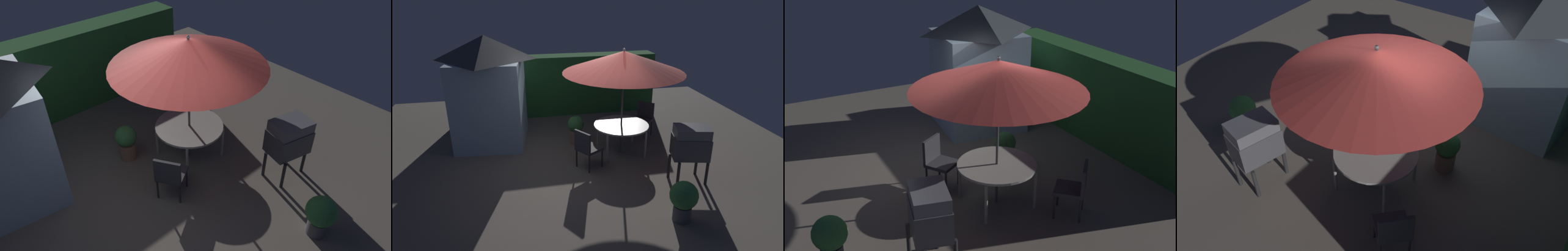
% 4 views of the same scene
% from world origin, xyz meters
% --- Properties ---
extents(ground_plane, '(11.00, 11.00, 0.00)m').
position_xyz_m(ground_plane, '(0.00, 0.00, 0.00)').
color(ground_plane, '#6B6056').
extents(hedge_backdrop, '(5.94, 0.68, 1.83)m').
position_xyz_m(hedge_backdrop, '(0.00, 3.50, 0.91)').
color(hedge_backdrop, '#28602D').
rests_on(hedge_backdrop, ground).
extents(patio_table, '(1.29, 1.29, 0.72)m').
position_xyz_m(patio_table, '(1.02, 0.33, 0.67)').
color(patio_table, '#B2ADA3').
rests_on(patio_table, ground).
extents(patio_umbrella, '(2.73, 2.73, 2.51)m').
position_xyz_m(patio_umbrella, '(1.02, 0.33, 2.21)').
color(patio_umbrella, '#4C4C51').
rests_on(patio_umbrella, ground).
extents(bbq_grill, '(0.80, 0.65, 1.20)m').
position_xyz_m(bbq_grill, '(1.96, -1.25, 0.85)').
color(bbq_grill, '#47474C').
rests_on(bbq_grill, ground).
extents(chair_near_shed, '(0.64, 0.64, 0.90)m').
position_xyz_m(chair_near_shed, '(0.05, -0.29, 0.52)').
color(chair_near_shed, '#38383D').
rests_on(chair_near_shed, ground).
extents(chair_far_side, '(0.65, 0.65, 0.90)m').
position_xyz_m(chair_far_side, '(1.93, 1.22, 0.52)').
color(chair_far_side, '#38383D').
rests_on(chair_far_side, ground).
extents(potted_plant_by_shed, '(0.48, 0.48, 0.74)m').
position_xyz_m(potted_plant_by_shed, '(1.27, -2.42, 0.43)').
color(potted_plant_by_shed, '#4C4C51').
rests_on(potted_plant_by_shed, ground).
extents(potted_plant_by_grill, '(0.41, 0.41, 0.73)m').
position_xyz_m(potted_plant_by_grill, '(0.06, 1.07, 0.40)').
color(potted_plant_by_grill, '#936651').
rests_on(potted_plant_by_grill, ground).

